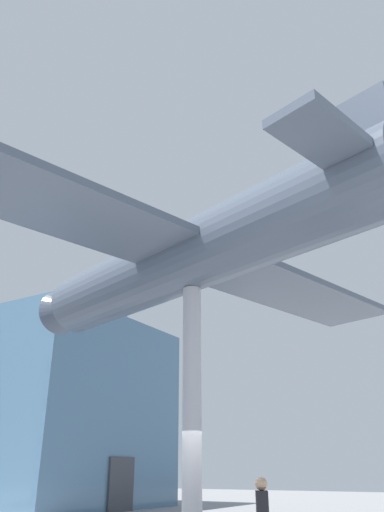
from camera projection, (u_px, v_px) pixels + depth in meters
glass_pavilion_right at (43, 413)px, 26.76m from camera, size 10.09×10.98×9.67m
support_pylon_central at (192, 412)px, 11.14m from camera, size 0.43×0.43×5.82m
suspended_airplane at (187, 258)px, 12.79m from camera, size 16.29×12.83×2.83m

